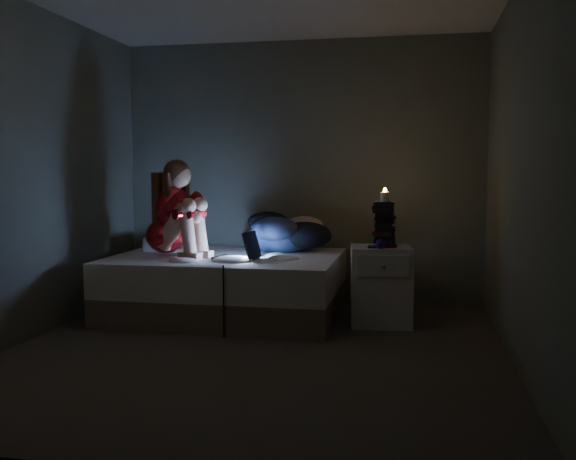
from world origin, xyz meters
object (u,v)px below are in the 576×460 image
(laptop, at_px, (236,244))
(phone, at_px, (371,247))
(nightstand, at_px, (381,286))
(bed, at_px, (227,285))
(candle, at_px, (385,197))
(woman, at_px, (166,208))

(laptop, height_order, phone, laptop)
(nightstand, bearing_deg, bed, 169.74)
(laptop, height_order, candle, candle)
(laptop, distance_m, nightstand, 1.29)
(woman, xyz_separation_m, phone, (1.83, -0.00, -0.31))
(bed, bearing_deg, phone, -6.58)
(bed, xyz_separation_m, laptop, (0.15, -0.23, 0.40))
(woman, relative_size, phone, 6.18)
(candle, bearing_deg, phone, -137.75)
(woman, distance_m, phone, 1.85)
(candle, distance_m, phone, 0.43)
(bed, xyz_separation_m, candle, (1.41, -0.06, 0.81))
(candle, bearing_deg, nightstand, -132.41)
(laptop, relative_size, candle, 4.51)
(woman, bearing_deg, candle, 20.64)
(woman, xyz_separation_m, laptop, (0.67, -0.08, -0.31))
(woman, height_order, laptop, woman)
(woman, bearing_deg, laptop, 11.44)
(nightstand, relative_size, candle, 8.39)
(laptop, height_order, nightstand, laptop)
(bed, bearing_deg, nightstand, -3.41)
(nightstand, bearing_deg, woman, 175.18)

